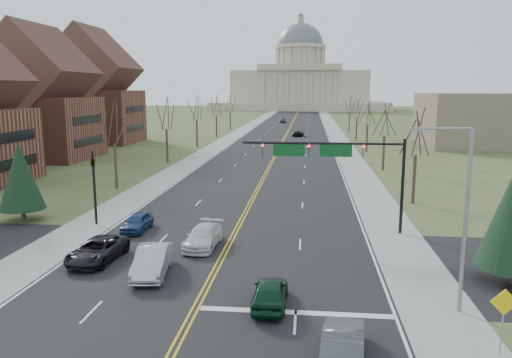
% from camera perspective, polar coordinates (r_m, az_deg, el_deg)
% --- Properties ---
extents(ground, '(600.00, 600.00, 0.00)m').
position_cam_1_polar(ground, '(26.85, -6.42, -13.55)').
color(ground, '#3D4C26').
rests_on(ground, ground).
extents(road, '(20.00, 380.00, 0.01)m').
position_cam_1_polar(road, '(134.50, 3.75, 5.64)').
color(road, black).
rests_on(road, ground).
extents(cross_road, '(120.00, 14.00, 0.01)m').
position_cam_1_polar(cross_road, '(32.32, -4.10, -9.30)').
color(cross_road, black).
rests_on(cross_road, ground).
extents(sidewalk_left, '(4.00, 380.00, 0.03)m').
position_cam_1_polar(sidewalk_left, '(135.53, -1.36, 5.69)').
color(sidewalk_left, gray).
rests_on(sidewalk_left, ground).
extents(sidewalk_right, '(4.00, 380.00, 0.03)m').
position_cam_1_polar(sidewalk_right, '(134.55, 8.88, 5.54)').
color(sidewalk_right, gray).
rests_on(sidewalk_right, ground).
extents(center_line, '(0.42, 380.00, 0.01)m').
position_cam_1_polar(center_line, '(134.50, 3.75, 5.64)').
color(center_line, gold).
rests_on(center_line, road).
extents(edge_line_left, '(0.15, 380.00, 0.01)m').
position_cam_1_polar(edge_line_left, '(135.26, -0.43, 5.69)').
color(edge_line_left, silver).
rests_on(edge_line_left, road).
extents(edge_line_right, '(0.15, 380.00, 0.01)m').
position_cam_1_polar(edge_line_right, '(134.46, 7.94, 5.56)').
color(edge_line_right, silver).
rests_on(edge_line_right, road).
extents(stop_bar, '(9.50, 0.50, 0.01)m').
position_cam_1_polar(stop_bar, '(25.38, 4.56, -14.96)').
color(stop_bar, silver).
rests_on(stop_bar, road).
extents(capitol, '(90.00, 60.00, 50.00)m').
position_cam_1_polar(capitol, '(273.95, 5.03, 10.94)').
color(capitol, '#B2A694').
rests_on(capitol, ground).
extents(signal_mast, '(12.12, 0.44, 7.20)m').
position_cam_1_polar(signal_mast, '(37.85, 9.00, 2.47)').
color(signal_mast, black).
rests_on(signal_mast, ground).
extents(signal_left, '(0.32, 0.36, 6.00)m').
position_cam_1_polar(signal_left, '(41.74, -18.03, -0.04)').
color(signal_left, black).
rests_on(signal_left, ground).
extents(street_light, '(2.90, 0.25, 9.07)m').
position_cam_1_polar(street_light, '(25.65, 22.38, -3.11)').
color(street_light, gray).
rests_on(street_light, ground).
extents(warn_sign, '(1.13, 0.07, 2.87)m').
position_cam_1_polar(warn_sign, '(23.22, 26.47, -13.13)').
color(warn_sign, gray).
rests_on(warn_sign, ground).
extents(tree_r_0, '(3.74, 3.74, 8.50)m').
position_cam_1_polar(tree_r_0, '(49.18, 17.87, 4.80)').
color(tree_r_0, '#34281F').
rests_on(tree_r_0, ground).
extents(tree_l_0, '(3.96, 3.96, 9.00)m').
position_cam_1_polar(tree_l_0, '(56.17, -15.96, 5.92)').
color(tree_l_0, '#34281F').
rests_on(tree_l_0, ground).
extents(tree_r_1, '(3.74, 3.74, 8.50)m').
position_cam_1_polar(tree_r_1, '(68.82, 14.53, 6.39)').
color(tree_r_1, '#34281F').
rests_on(tree_r_1, ground).
extents(tree_l_1, '(3.96, 3.96, 9.00)m').
position_cam_1_polar(tree_l_1, '(75.06, -10.24, 7.15)').
color(tree_l_1, '#34281F').
rests_on(tree_l_1, ground).
extents(tree_r_2, '(3.74, 3.74, 8.50)m').
position_cam_1_polar(tree_r_2, '(88.63, 12.67, 7.26)').
color(tree_r_2, '#34281F').
rests_on(tree_r_2, ground).
extents(tree_l_2, '(3.96, 3.96, 9.00)m').
position_cam_1_polar(tree_l_2, '(94.40, -6.83, 7.84)').
color(tree_l_2, '#34281F').
rests_on(tree_l_2, ground).
extents(tree_r_3, '(3.74, 3.74, 8.50)m').
position_cam_1_polar(tree_r_3, '(108.50, 11.48, 7.81)').
color(tree_r_3, '#34281F').
rests_on(tree_r_3, ground).
extents(tree_l_3, '(3.96, 3.96, 9.00)m').
position_cam_1_polar(tree_l_3, '(113.97, -4.58, 8.29)').
color(tree_l_3, '#34281F').
rests_on(tree_l_3, ground).
extents(tree_r_4, '(3.74, 3.74, 8.50)m').
position_cam_1_polar(tree_r_4, '(128.42, 10.66, 8.19)').
color(tree_r_4, '#34281F').
rests_on(tree_r_4, ground).
extents(tree_l_4, '(3.96, 3.96, 9.00)m').
position_cam_1_polar(tree_l_4, '(133.67, -2.98, 8.59)').
color(tree_l_4, '#34281F').
rests_on(tree_l_4, ground).
extents(conifer_l, '(3.64, 3.64, 6.50)m').
position_cam_1_polar(conifer_l, '(45.19, -25.33, 0.27)').
color(conifer_l, '#34281F').
rests_on(conifer_l, ground).
extents(bldg_left_mid, '(15.10, 14.28, 20.75)m').
position_cam_1_polar(bldg_left_mid, '(84.83, -23.43, 7.89)').
color(bldg_left_mid, brown).
rests_on(bldg_left_mid, ground).
extents(bldg_left_far, '(17.10, 14.28, 23.25)m').
position_cam_1_polar(bldg_left_far, '(107.18, -18.08, 9.09)').
color(bldg_left_far, brown).
rests_on(bldg_left_far, ground).
extents(bldg_right_mass, '(25.00, 20.00, 10.00)m').
position_cam_1_polar(bldg_right_mass, '(105.91, 25.25, 6.15)').
color(bldg_right_mass, '#736652').
rests_on(bldg_right_mass, ground).
extents(car_nb_inner_lead, '(1.74, 4.23, 1.43)m').
position_cam_1_polar(car_nb_inner_lead, '(25.72, 1.61, -12.82)').
color(car_nb_inner_lead, '#0C341E').
rests_on(car_nb_inner_lead, road).
extents(car_nb_outer_lead, '(2.10, 4.80, 1.53)m').
position_cam_1_polar(car_nb_outer_lead, '(21.29, 9.93, -18.03)').
color(car_nb_outer_lead, '#424549').
rests_on(car_nb_outer_lead, road).
extents(car_sb_inner_lead, '(2.36, 5.19, 1.65)m').
position_cam_1_polar(car_sb_inner_lead, '(30.34, -11.77, -9.16)').
color(car_sb_inner_lead, '#AAADB2').
rests_on(car_sb_inner_lead, road).
extents(car_sb_outer_lead, '(2.79, 5.35, 1.44)m').
position_cam_1_polar(car_sb_outer_lead, '(33.51, -17.67, -7.75)').
color(car_sb_outer_lead, black).
rests_on(car_sb_outer_lead, road).
extents(car_sb_inner_second, '(2.31, 5.06, 1.44)m').
position_cam_1_polar(car_sb_inner_second, '(34.94, -6.03, -6.57)').
color(car_sb_inner_second, silver).
rests_on(car_sb_inner_second, road).
extents(car_sb_outer_second, '(1.70, 4.05, 1.37)m').
position_cam_1_polar(car_sb_outer_second, '(39.63, -13.43, -4.81)').
color(car_sb_outer_second, navy).
rests_on(car_sb_outer_second, road).
extents(car_far_nb, '(2.70, 5.00, 1.33)m').
position_cam_1_polar(car_far_nb, '(116.26, 4.85, 5.23)').
color(car_far_nb, black).
rests_on(car_far_nb, road).
extents(car_far_sb, '(2.10, 4.70, 1.57)m').
position_cam_1_polar(car_far_sb, '(163.27, 3.08, 6.73)').
color(car_far_sb, '#46484D').
rests_on(car_far_sb, road).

